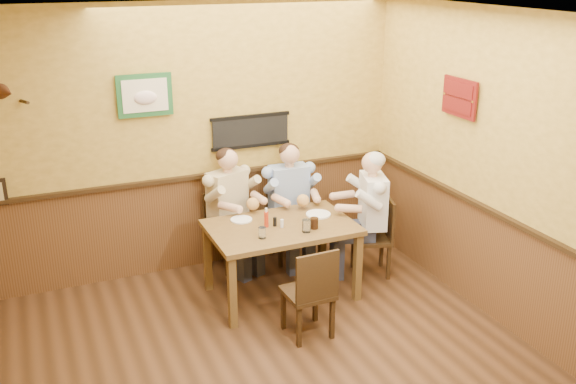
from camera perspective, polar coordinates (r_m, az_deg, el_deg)
name	(u,v)px	position (r m, az deg, el deg)	size (l,w,h in m)	color
room	(261,185)	(4.46, -2.39, 0.64)	(5.02, 5.03, 2.81)	#341E0F
dining_table	(281,234)	(6.23, -0.60, -3.74)	(1.40, 0.90, 0.75)	brown
chair_back_left	(229,231)	(6.92, -5.31, -3.45)	(0.39, 0.39, 0.84)	#332210
chair_back_right	(289,224)	(7.07, 0.07, -2.86)	(0.39, 0.39, 0.84)	#332210
chair_right_end	(371,237)	(6.81, 7.42, -3.96)	(0.39, 0.39, 0.85)	#332210
chair_near_side	(308,290)	(5.69, 1.76, -8.73)	(0.40, 0.40, 0.87)	#332210
diner_tan_shirt	(228,215)	(6.85, -5.35, -2.07)	(0.56, 0.56, 1.20)	beige
diner_blue_polo	(289,209)	(7.00, 0.07, -1.50)	(0.56, 0.56, 1.20)	#89A3CE
diner_white_elder	(372,221)	(6.73, 7.49, -2.55)	(0.56, 0.56, 1.21)	silver
water_glass_left	(262,233)	(5.90, -2.31, -3.64)	(0.07, 0.07, 0.11)	white
water_glass_mid	(306,226)	(6.02, 1.64, -3.02)	(0.08, 0.08, 0.12)	silver
cola_tumbler	(314,223)	(6.11, 2.34, -2.79)	(0.08, 0.08, 0.11)	black
hot_sauce_bottle	(266,218)	(6.13, -1.94, -2.36)	(0.04, 0.04, 0.17)	#B52D13
salt_shaker	(282,223)	(6.13, -0.54, -2.81)	(0.03, 0.03, 0.08)	silver
pepper_shaker	(275,222)	(6.16, -1.18, -2.66)	(0.04, 0.04, 0.09)	black
plate_far_left	(241,220)	(6.32, -4.17, -2.46)	(0.21, 0.21, 0.01)	white
plate_far_right	(318,214)	(6.44, 2.71, -1.98)	(0.25, 0.25, 0.02)	white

